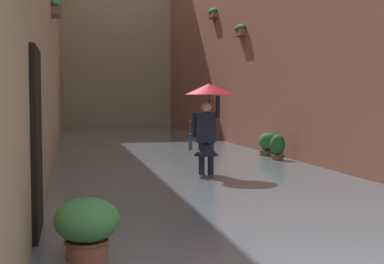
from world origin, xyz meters
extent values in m
plane|color=slate|center=(0.00, -13.12, 0.00)|extent=(65.60, 65.60, 0.00)
cube|color=slate|center=(0.00, -13.12, 0.07)|extent=(6.56, 32.24, 0.14)
cube|color=brown|center=(-2.78, -16.98, 4.78)|extent=(0.20, 0.70, 0.18)
ellipsoid|color=#387F3D|center=(-2.78, -16.98, 4.94)|extent=(0.28, 0.76, 0.24)
cube|color=brown|center=(-2.78, -13.60, 3.72)|extent=(0.20, 0.70, 0.18)
ellipsoid|color=#2D7033|center=(-2.78, -13.60, 3.88)|extent=(0.28, 0.76, 0.24)
cube|color=tan|center=(3.78, -13.12, 4.36)|extent=(1.80, 30.24, 8.71)
cube|color=black|center=(2.86, -3.38, 1.10)|extent=(0.08, 1.10, 2.20)
cube|color=brown|center=(2.78, -9.98, 3.61)|extent=(0.20, 0.70, 0.18)
ellipsoid|color=#428947|center=(2.78, -9.98, 3.77)|extent=(0.28, 0.76, 0.24)
cube|color=tan|center=(0.00, -27.14, 6.16)|extent=(9.36, 1.80, 12.32)
cube|color=#2D2319|center=(-0.04, -7.53, 0.05)|extent=(0.17, 0.26, 0.10)
cylinder|color=#1E2333|center=(-0.04, -7.53, 0.44)|extent=(0.15, 0.15, 0.68)
cube|color=#2D2319|center=(-0.22, -7.49, 0.05)|extent=(0.17, 0.26, 0.10)
cylinder|color=#1E2333|center=(-0.22, -7.49, 0.44)|extent=(0.15, 0.15, 0.68)
cube|color=#1E2333|center=(-0.13, -7.51, 1.08)|extent=(0.42, 0.31, 0.59)
cone|color=#1E2333|center=(-0.13, -7.51, 0.66)|extent=(0.61, 0.61, 0.28)
sphere|color=#DBB293|center=(-0.13, -7.51, 1.47)|extent=(0.21, 0.21, 0.21)
cylinder|color=#1E2333|center=(-0.35, -7.45, 1.49)|extent=(0.10, 0.10, 0.44)
cylinder|color=#1E2333|center=(0.09, -7.57, 1.13)|extent=(0.10, 0.10, 0.48)
cylinder|color=black|center=(-0.19, -7.50, 1.60)|extent=(0.02, 0.02, 0.47)
cone|color=red|center=(-0.19, -7.50, 1.84)|extent=(0.97, 0.97, 0.22)
cylinder|color=black|center=(-0.19, -7.50, 1.98)|extent=(0.01, 0.01, 0.08)
cube|color=#334766|center=(0.17, -7.57, 0.80)|extent=(0.13, 0.29, 0.32)
torus|color=#334766|center=(0.17, -7.57, 1.08)|extent=(0.10, 0.29, 0.30)
cylinder|color=brown|center=(-2.49, -9.65, 0.13)|extent=(0.28, 0.28, 0.26)
torus|color=brown|center=(-2.49, -9.65, 0.26)|extent=(0.32, 0.32, 0.04)
ellipsoid|color=#23602D|center=(-2.49, -9.65, 0.51)|extent=(0.37, 0.37, 0.51)
cylinder|color=brown|center=(2.34, -2.30, 0.15)|extent=(0.39, 0.39, 0.30)
torus|color=brown|center=(2.34, -2.30, 0.30)|extent=(0.43, 0.43, 0.04)
ellipsoid|color=#428947|center=(2.34, -2.30, 0.51)|extent=(0.61, 0.61, 0.41)
cylinder|color=brown|center=(-2.62, -10.67, 0.14)|extent=(0.41, 0.41, 0.27)
torus|color=brown|center=(-2.62, -10.67, 0.27)|extent=(0.45, 0.45, 0.04)
ellipsoid|color=#2D7033|center=(-2.62, -10.67, 0.51)|extent=(0.46, 0.46, 0.47)
camera|label=1|loc=(2.48, 2.75, 1.64)|focal=50.26mm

